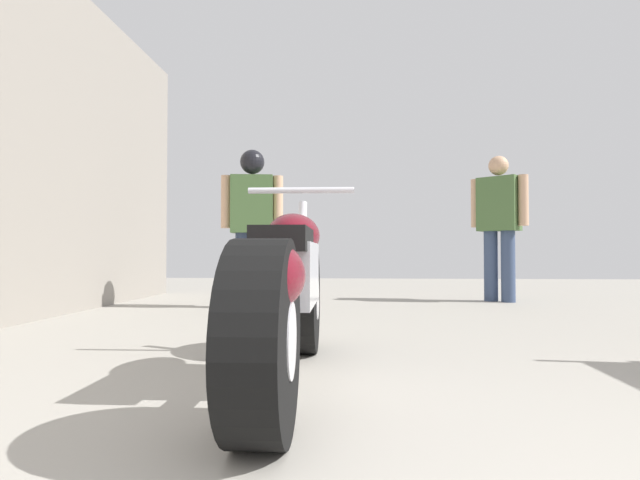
# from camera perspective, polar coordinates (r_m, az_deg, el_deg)

# --- Properties ---
(ground_plane) EXTENTS (16.34, 16.34, 0.00)m
(ground_plane) POSITION_cam_1_polar(r_m,az_deg,el_deg) (3.51, 9.52, -10.93)
(ground_plane) COLOR #9E998E
(motorcycle_maroon_cruiser) EXTENTS (0.60, 2.04, 0.95)m
(motorcycle_maroon_cruiser) POSITION_cam_1_polar(r_m,az_deg,el_deg) (2.22, -3.73, -5.91)
(motorcycle_maroon_cruiser) COLOR black
(motorcycle_maroon_cruiser) RESTS_ON ground_plane
(mechanic_in_blue) EXTENTS (0.62, 0.52, 1.74)m
(mechanic_in_blue) POSITION_cam_1_polar(r_m,az_deg,el_deg) (6.45, 19.40, 2.24)
(mechanic_in_blue) COLOR #384766
(mechanic_in_blue) RESTS_ON ground_plane
(mechanic_with_helmet) EXTENTS (0.66, 0.29, 1.67)m
(mechanic_with_helmet) POSITION_cam_1_polar(r_m,az_deg,el_deg) (5.44, -7.61, 3.02)
(mechanic_with_helmet) COLOR #2D3851
(mechanic_with_helmet) RESTS_ON ground_plane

